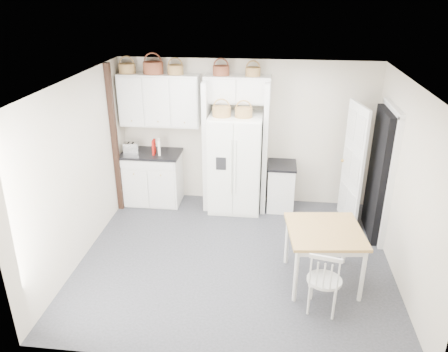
# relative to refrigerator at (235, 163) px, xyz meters

# --- Properties ---
(floor) EXTENTS (4.50, 4.50, 0.00)m
(floor) POSITION_rel_refrigerator_xyz_m (0.15, -1.62, -0.87)
(floor) COLOR #2A2B30
(floor) RESTS_ON ground
(ceiling) EXTENTS (4.50, 4.50, 0.00)m
(ceiling) POSITION_rel_refrigerator_xyz_m (0.15, -1.62, 1.73)
(ceiling) COLOR white
(ceiling) RESTS_ON wall_back
(wall_back) EXTENTS (4.50, 0.00, 4.50)m
(wall_back) POSITION_rel_refrigerator_xyz_m (0.15, 0.38, 0.43)
(wall_back) COLOR beige
(wall_back) RESTS_ON floor
(wall_left) EXTENTS (0.00, 4.00, 4.00)m
(wall_left) POSITION_rel_refrigerator_xyz_m (-2.10, -1.62, 0.43)
(wall_left) COLOR beige
(wall_left) RESTS_ON floor
(wall_right) EXTENTS (0.00, 4.00, 4.00)m
(wall_right) POSITION_rel_refrigerator_xyz_m (2.40, -1.62, 0.43)
(wall_right) COLOR beige
(wall_right) RESTS_ON floor
(refrigerator) EXTENTS (0.90, 0.72, 1.73)m
(refrigerator) POSITION_rel_refrigerator_xyz_m (0.00, 0.00, 0.00)
(refrigerator) COLOR white
(refrigerator) RESTS_ON floor
(base_cab_left) EXTENTS (1.01, 0.64, 0.93)m
(base_cab_left) POSITION_rel_refrigerator_xyz_m (-1.53, 0.08, -0.40)
(base_cab_left) COLOR silver
(base_cab_left) RESTS_ON floor
(base_cab_right) EXTENTS (0.46, 0.56, 0.81)m
(base_cab_right) POSITION_rel_refrigerator_xyz_m (0.82, 0.08, -0.46)
(base_cab_right) COLOR silver
(base_cab_right) RESTS_ON floor
(dining_table) EXTENTS (1.06, 1.06, 0.80)m
(dining_table) POSITION_rel_refrigerator_xyz_m (1.37, -2.01, -0.47)
(dining_table) COLOR #A37F2F
(dining_table) RESTS_ON floor
(windsor_chair) EXTENTS (0.50, 0.47, 0.87)m
(windsor_chair) POSITION_rel_refrigerator_xyz_m (1.33, -2.59, -0.43)
(windsor_chair) COLOR silver
(windsor_chair) RESTS_ON floor
(counter_left) EXTENTS (1.05, 0.68, 0.04)m
(counter_left) POSITION_rel_refrigerator_xyz_m (-1.53, 0.08, 0.09)
(counter_left) COLOR black
(counter_left) RESTS_ON base_cab_left
(counter_right) EXTENTS (0.50, 0.59, 0.04)m
(counter_right) POSITION_rel_refrigerator_xyz_m (0.82, 0.08, -0.03)
(counter_right) COLOR black
(counter_right) RESTS_ON base_cab_right
(toaster) EXTENTS (0.29, 0.19, 0.18)m
(toaster) POSITION_rel_refrigerator_xyz_m (-1.88, 0.03, 0.20)
(toaster) COLOR silver
(toaster) RESTS_ON counter_left
(cookbook_red) EXTENTS (0.05, 0.17, 0.26)m
(cookbook_red) POSITION_rel_refrigerator_xyz_m (-1.45, 0.00, 0.24)
(cookbook_red) COLOR #9C0F0B
(cookbook_red) RESTS_ON counter_left
(cookbook_cream) EXTENTS (0.08, 0.18, 0.27)m
(cookbook_cream) POSITION_rel_refrigerator_xyz_m (-1.35, 0.00, 0.24)
(cookbook_cream) COLOR white
(cookbook_cream) RESTS_ON counter_left
(basket_upper_a) EXTENTS (0.28, 0.28, 0.16)m
(basket_upper_a) POSITION_rel_refrigerator_xyz_m (-1.88, 0.21, 1.56)
(basket_upper_a) COLOR brown
(basket_upper_a) RESTS_ON upper_cabinet
(basket_upper_b) EXTENTS (0.34, 0.34, 0.20)m
(basket_upper_b) POSITION_rel_refrigerator_xyz_m (-1.43, 0.21, 1.58)
(basket_upper_b) COLOR brown
(basket_upper_b) RESTS_ON upper_cabinet
(basket_upper_c) EXTENTS (0.27, 0.27, 0.16)m
(basket_upper_c) POSITION_rel_refrigerator_xyz_m (-1.05, 0.21, 1.56)
(basket_upper_c) COLOR brown
(basket_upper_c) RESTS_ON upper_cabinet
(basket_bridge_a) EXTENTS (0.28, 0.28, 0.16)m
(basket_bridge_a) POSITION_rel_refrigerator_xyz_m (-0.27, 0.21, 1.56)
(basket_bridge_a) COLOR brown
(basket_bridge_a) RESTS_ON bridge_cabinet
(basket_bridge_b) EXTENTS (0.25, 0.25, 0.14)m
(basket_bridge_b) POSITION_rel_refrigerator_xyz_m (0.25, 0.21, 1.55)
(basket_bridge_b) COLOR brown
(basket_bridge_b) RESTS_ON bridge_cabinet
(basket_fridge_a) EXTENTS (0.30, 0.30, 0.16)m
(basket_fridge_a) POSITION_rel_refrigerator_xyz_m (-0.23, -0.10, 0.95)
(basket_fridge_a) COLOR brown
(basket_fridge_a) RESTS_ON refrigerator
(basket_fridge_b) EXTENTS (0.29, 0.29, 0.15)m
(basket_fridge_b) POSITION_rel_refrigerator_xyz_m (0.14, -0.10, 0.94)
(basket_fridge_b) COLOR brown
(basket_fridge_b) RESTS_ON refrigerator
(upper_cabinet) EXTENTS (1.40, 0.34, 0.90)m
(upper_cabinet) POSITION_rel_refrigerator_xyz_m (-1.35, 0.21, 1.03)
(upper_cabinet) COLOR silver
(upper_cabinet) RESTS_ON wall_back
(bridge_cabinet) EXTENTS (1.12, 0.34, 0.45)m
(bridge_cabinet) POSITION_rel_refrigerator_xyz_m (-0.00, 0.21, 1.26)
(bridge_cabinet) COLOR silver
(bridge_cabinet) RESTS_ON wall_back
(fridge_panel_left) EXTENTS (0.08, 0.60, 2.30)m
(fridge_panel_left) POSITION_rel_refrigerator_xyz_m (-0.51, 0.08, 0.28)
(fridge_panel_left) COLOR silver
(fridge_panel_left) RESTS_ON floor
(fridge_panel_right) EXTENTS (0.08, 0.60, 2.30)m
(fridge_panel_right) POSITION_rel_refrigerator_xyz_m (0.51, 0.08, 0.28)
(fridge_panel_right) COLOR silver
(fridge_panel_right) RESTS_ON floor
(trim_post) EXTENTS (0.09, 0.09, 2.60)m
(trim_post) POSITION_rel_refrigerator_xyz_m (-2.05, -0.27, 0.43)
(trim_post) COLOR black
(trim_post) RESTS_ON floor
(doorway_void) EXTENTS (0.18, 0.85, 2.05)m
(doorway_void) POSITION_rel_refrigerator_xyz_m (2.31, -0.62, 0.16)
(doorway_void) COLOR black
(doorway_void) RESTS_ON floor
(door_slab) EXTENTS (0.21, 0.79, 2.05)m
(door_slab) POSITION_rel_refrigerator_xyz_m (1.95, -0.28, 0.16)
(door_slab) COLOR white
(door_slab) RESTS_ON floor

